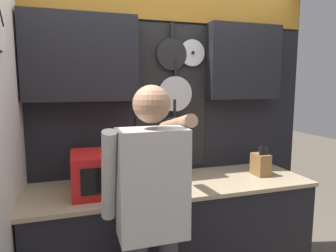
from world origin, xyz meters
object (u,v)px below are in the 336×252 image
object	(u,v)px
utensil_crock	(153,175)
person	(152,206)
knife_block	(261,164)
microwave	(108,172)

from	to	relation	value
utensil_crock	person	size ratio (longest dim) A/B	0.21
knife_block	person	distance (m)	1.20
knife_block	utensil_crock	size ratio (longest dim) A/B	0.74
person	knife_block	bearing A→B (deg)	26.29
microwave	utensil_crock	xyz separation A→B (m)	(0.33, 0.00, -0.06)
microwave	utensil_crock	world-z (taller)	utensil_crock
microwave	person	xyz separation A→B (m)	(0.19, -0.53, -0.06)
microwave	person	distance (m)	0.57
microwave	person	world-z (taller)	person
knife_block	microwave	bearing A→B (deg)	-179.97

